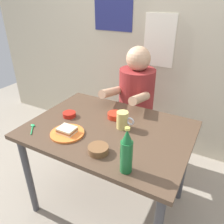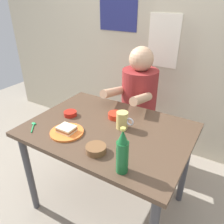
# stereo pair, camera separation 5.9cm
# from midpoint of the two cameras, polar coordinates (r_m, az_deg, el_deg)

# --- Properties ---
(ground_plane) EXTENTS (6.00, 6.00, 0.00)m
(ground_plane) POSITION_cam_midpoint_polar(r_m,az_deg,el_deg) (2.01, 0.11, -22.28)
(ground_plane) COLOR gray
(wall_back) EXTENTS (4.40, 0.09, 2.60)m
(wall_back) POSITION_cam_midpoint_polar(r_m,az_deg,el_deg) (2.26, 15.01, 20.97)
(wall_back) COLOR #BCB299
(wall_back) RESTS_ON ground
(dining_table) EXTENTS (1.10, 0.80, 0.74)m
(dining_table) POSITION_cam_midpoint_polar(r_m,az_deg,el_deg) (1.56, 0.13, -7.01)
(dining_table) COLOR #4C3828
(dining_table) RESTS_ON ground
(stool) EXTENTS (0.34, 0.34, 0.45)m
(stool) POSITION_cam_midpoint_polar(r_m,az_deg,el_deg) (2.22, 7.19, -4.77)
(stool) COLOR #4C4C51
(stool) RESTS_ON ground
(person_seated) EXTENTS (0.33, 0.56, 0.72)m
(person_seated) POSITION_cam_midpoint_polar(r_m,az_deg,el_deg) (2.02, 7.75, 5.06)
(person_seated) COLOR maroon
(person_seated) RESTS_ON stool
(plate_orange) EXTENTS (0.22, 0.22, 0.01)m
(plate_orange) POSITION_cam_midpoint_polar(r_m,az_deg,el_deg) (1.48, -10.43, -5.16)
(plate_orange) COLOR orange
(plate_orange) RESTS_ON dining_table
(sandwich) EXTENTS (0.11, 0.09, 0.04)m
(sandwich) POSITION_cam_midpoint_polar(r_m,az_deg,el_deg) (1.47, -10.51, -4.34)
(sandwich) COLOR beige
(sandwich) RESTS_ON plate_orange
(beer_mug) EXTENTS (0.13, 0.08, 0.12)m
(beer_mug) POSITION_cam_midpoint_polar(r_m,az_deg,el_deg) (1.48, 3.85, -2.15)
(beer_mug) COLOR #D1BC66
(beer_mug) RESTS_ON dining_table
(beer_bottle) EXTENTS (0.06, 0.06, 0.26)m
(beer_bottle) POSITION_cam_midpoint_polar(r_m,az_deg,el_deg) (1.11, 4.24, -10.40)
(beer_bottle) COLOR #19602D
(beer_bottle) RESTS_ON dining_table
(sambal_bowl_red) EXTENTS (0.10, 0.10, 0.03)m
(sambal_bowl_red) POSITION_cam_midpoint_polar(r_m,az_deg,el_deg) (1.68, -9.64, -0.31)
(sambal_bowl_red) COLOR #B21E14
(sambal_bowl_red) RESTS_ON dining_table
(sauce_bowl_chili) EXTENTS (0.11, 0.11, 0.04)m
(sauce_bowl_chili) POSITION_cam_midpoint_polar(r_m,az_deg,el_deg) (1.62, 1.97, -0.85)
(sauce_bowl_chili) COLOR red
(sauce_bowl_chili) RESTS_ON dining_table
(condiment_bowl_brown) EXTENTS (0.12, 0.12, 0.04)m
(condiment_bowl_brown) POSITION_cam_midpoint_polar(r_m,az_deg,el_deg) (1.29, -2.83, -9.46)
(condiment_bowl_brown) COLOR brown
(condiment_bowl_brown) RESTS_ON dining_table
(spoon) EXTENTS (0.09, 0.10, 0.01)m
(spoon) POSITION_cam_midpoint_polar(r_m,az_deg,el_deg) (1.62, -18.65, -3.29)
(spoon) COLOR #26A559
(spoon) RESTS_ON dining_table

